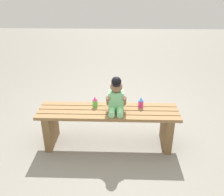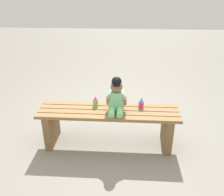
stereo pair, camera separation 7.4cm
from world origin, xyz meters
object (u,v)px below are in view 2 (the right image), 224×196
at_px(park_bench, 108,121).
at_px(sippy_cup_left, 95,102).
at_px(child_figure, 116,97).
at_px(sippy_cup_right, 141,103).

height_order(park_bench, sippy_cup_left, sippy_cup_left).
relative_size(park_bench, child_figure, 4.01).
relative_size(sippy_cup_left, sippy_cup_right, 1.00).
distance_m(park_bench, child_figure, 0.34).
xyz_separation_m(park_bench, sippy_cup_right, (0.38, 0.09, 0.21)).
xyz_separation_m(child_figure, sippy_cup_right, (0.29, 0.09, -0.12)).
height_order(child_figure, sippy_cup_right, child_figure).
bearing_deg(sippy_cup_right, sippy_cup_left, 180.00).
xyz_separation_m(sippy_cup_left, sippy_cup_right, (0.54, 0.00, 0.00)).
bearing_deg(sippy_cup_left, park_bench, -28.18).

